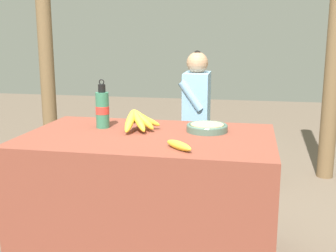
{
  "coord_description": "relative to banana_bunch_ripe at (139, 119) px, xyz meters",
  "views": [
    {
      "loc": [
        0.52,
        -2.08,
        1.22
      ],
      "look_at": [
        0.09,
        0.05,
        0.75
      ],
      "focal_mm": 45.0,
      "sensor_mm": 36.0,
      "label": 1
    }
  ],
  "objects": [
    {
      "name": "market_counter",
      "position": [
        0.07,
        -0.08,
        -0.41
      ],
      "size": [
        1.3,
        0.8,
        0.71
      ],
      "color": "brown",
      "rests_on": "ground_plane"
    },
    {
      "name": "banana_bunch_ripe",
      "position": [
        0.0,
        0.0,
        0.0
      ],
      "size": [
        0.18,
        0.29,
        0.13
      ],
      "color": "#4C381E",
      "rests_on": "market_counter"
    },
    {
      "name": "serving_bowl",
      "position": [
        0.37,
        0.05,
        -0.04
      ],
      "size": [
        0.22,
        0.22,
        0.04
      ],
      "color": "#4C6B5B",
      "rests_on": "market_counter"
    },
    {
      "name": "water_bottle",
      "position": [
        -0.22,
        0.04,
        0.04
      ],
      "size": [
        0.08,
        0.08,
        0.27
      ],
      "color": "#337556",
      "rests_on": "market_counter"
    },
    {
      "name": "loose_banana_front",
      "position": [
        0.28,
        -0.34,
        -0.04
      ],
      "size": [
        0.16,
        0.15,
        0.04
      ],
      "rotation": [
        0.0,
        0.0,
        -0.76
      ],
      "color": "gold",
      "rests_on": "market_counter"
    },
    {
      "name": "wooden_bench",
      "position": [
        -0.03,
        1.23,
        -0.42
      ],
      "size": [
        1.43,
        0.32,
        0.42
      ],
      "color": "brown",
      "rests_on": "ground_plane"
    },
    {
      "name": "seated_vendor",
      "position": [
        0.12,
        1.19,
        -0.14
      ],
      "size": [
        0.41,
        0.39,
        1.1
      ],
      "rotation": [
        0.0,
        0.0,
        3.17
      ],
      "color": "#473828",
      "rests_on": "ground_plane"
    },
    {
      "name": "banana_bunch_green",
      "position": [
        -0.39,
        1.22,
        -0.29
      ],
      "size": [
        0.16,
        0.25,
        0.13
      ],
      "color": "#4C381E",
      "rests_on": "wooden_bench"
    },
    {
      "name": "support_post_near",
      "position": [
        -1.32,
        1.56,
        0.52
      ],
      "size": [
        0.14,
        0.14,
        2.58
      ],
      "color": "brown",
      "rests_on": "ground_plane"
    }
  ]
}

